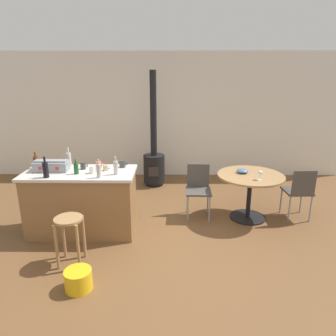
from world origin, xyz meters
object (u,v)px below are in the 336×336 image
folding_chair_far (198,187)px  bottle_0 (36,162)px  cup_2 (106,168)px  serving_bowl (242,171)px  cup_4 (93,170)px  kitchen_island (82,202)px  toolbox (51,166)px  bottle_5 (46,169)px  wooden_stool (69,230)px  cup_0 (83,166)px  bottle_1 (76,168)px  dining_table (250,185)px  folding_chair_near (299,190)px  bottle_4 (99,171)px  wood_stove (154,160)px  bottle_2 (116,167)px  plastic_bucket (78,280)px  wine_glass (260,173)px  bottle_3 (69,159)px  cup_3 (122,164)px  cup_1 (99,165)px

folding_chair_far → bottle_0: bottle_0 is taller
cup_2 → serving_bowl: size_ratio=0.60×
cup_4 → kitchen_island: bearing=162.3°
kitchen_island → toolbox: 0.67m
cup_4 → bottle_5: bearing=-161.6°
wooden_stool → cup_4: bearing=79.7°
toolbox → cup_0: 0.44m
bottle_1 → dining_table: bearing=12.5°
folding_chair_near → bottle_4: bearing=-167.0°
toolbox → serving_bowl: (2.83, 0.53, -0.23)m
wood_stove → toolbox: wood_stove is taller
bottle_2 → plastic_bucket: bearing=-102.0°
wooden_stool → wine_glass: wine_glass is taller
bottle_3 → cup_2: bearing=-19.6°
dining_table → cup_0: bearing=-172.1°
plastic_bucket → wood_stove: bearing=79.0°
folding_chair_far → cup_4: cup_4 is taller
cup_2 → cup_3: (0.21, 0.17, 0.01)m
cup_0 → cup_3: 0.56m
folding_chair_far → bottle_5: 2.32m
bottle_3 → wine_glass: bottle_3 is taller
wood_stove → serving_bowl: (1.49, -1.48, 0.23)m
kitchen_island → wine_glass: kitchen_island is taller
bottle_5 → plastic_bucket: 1.54m
bottle_3 → wine_glass: 2.84m
kitchen_island → folding_chair_near: size_ratio=1.83×
bottle_5 → wine_glass: 3.03m
wooden_stool → bottle_0: size_ratio=2.49×
bottle_3 → wooden_stool: bearing=-74.7°
wooden_stool → folding_chair_far: folding_chair_far is taller
toolbox → cup_1: bearing=13.1°
kitchen_island → cup_1: size_ratio=13.01×
kitchen_island → wine_glass: size_ratio=10.85×
kitchen_island → plastic_bucket: bearing=-77.5°
toolbox → serving_bowl: size_ratio=2.63×
bottle_5 → cup_4: size_ratio=2.45×
wood_stove → serving_bowl: wood_stove is taller
bottle_4 → cup_3: (0.24, 0.47, -0.05)m
wooden_stool → dining_table: 2.78m
wine_glass → bottle_4: bearing=-167.9°
bottle_4 → cup_0: size_ratio=2.30×
wooden_stool → wood_stove: 2.98m
toolbox → cup_2: size_ratio=4.39×
bottle_2 → bottle_4: bottle_2 is taller
cup_3 → cup_0: bearing=-170.1°
bottle_1 → cup_4: bottle_1 is taller
folding_chair_near → bottle_1: 3.40m
bottle_5 → wooden_stool: bearing=-51.9°
bottle_0 → cup_2: bearing=-5.6°
cup_1 → bottle_1: bearing=-131.6°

